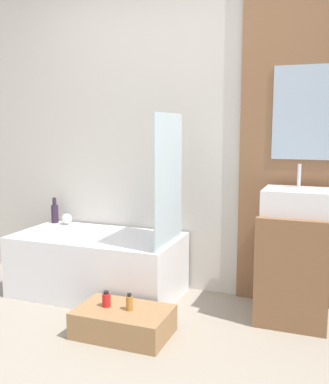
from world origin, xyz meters
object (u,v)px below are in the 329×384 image
object	(u,v)px
bathtub	(98,264)
vase_round_light	(67,219)
bottle_soap_secondary	(129,303)
vase_tall_dark	(55,213)
wooden_step_bench	(123,322)
sink	(297,201)
bottle_soap_primary	(106,300)

from	to	relation	value
bathtub	vase_round_light	size ratio (longest dim) A/B	14.04
vase_round_light	bottle_soap_secondary	world-z (taller)	vase_round_light
vase_tall_dark	vase_round_light	bearing A→B (deg)	-6.68
vase_round_light	bottle_soap_secondary	bearing A→B (deg)	-39.77
bathtub	vase_round_light	bearing A→B (deg)	150.46
wooden_step_bench	vase_round_light	world-z (taller)	vase_round_light
sink	bottle_soap_primary	distance (m)	1.43
sink	vase_round_light	xyz separation A→B (m)	(-1.95, 0.17, -0.30)
bathtub	bottle_soap_primary	world-z (taller)	bathtub
sink	wooden_step_bench	bearing A→B (deg)	-146.70
vase_round_light	bottle_soap_secondary	xyz separation A→B (m)	(1.00, -0.83, -0.31)
vase_tall_dark	bottle_soap_primary	xyz separation A→B (m)	(0.96, -0.85, -0.36)
bathtub	sink	distance (m)	1.62
bottle_soap_primary	sink	bearing A→B (deg)	30.37
bathtub	vase_round_light	world-z (taller)	vase_round_light
wooden_step_bench	vase_round_light	bearing A→B (deg)	138.92
vase_tall_dark	vase_round_light	xyz separation A→B (m)	(0.13, -0.02, -0.05)
sink	bottle_soap_primary	bearing A→B (deg)	-149.63
bathtub	bottle_soap_secondary	size ratio (longest dim) A/B	11.70
bathtub	bottle_soap_primary	size ratio (longest dim) A/B	12.57
wooden_step_bench	bottle_soap_primary	xyz separation A→B (m)	(-0.12, 0.00, 0.13)
wooden_step_bench	sink	size ratio (longest dim) A/B	1.36
vase_round_light	bottle_soap_secondary	distance (m)	1.33
vase_round_light	bottle_soap_primary	xyz separation A→B (m)	(0.83, -0.83, -0.31)
bathtub	wooden_step_bench	distance (m)	0.79
sink	bottle_soap_secondary	world-z (taller)	sink
vase_round_light	bottle_soap_primary	size ratio (longest dim) A/B	0.90
bottle_soap_primary	bottle_soap_secondary	distance (m)	0.17
vase_tall_dark	bottle_soap_primary	distance (m)	1.33
bathtub	vase_tall_dark	world-z (taller)	vase_tall_dark
bathtub	sink	xyz separation A→B (m)	(1.51, 0.08, 0.59)
bathtub	wooden_step_bench	xyz separation A→B (m)	(0.51, -0.58, -0.16)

